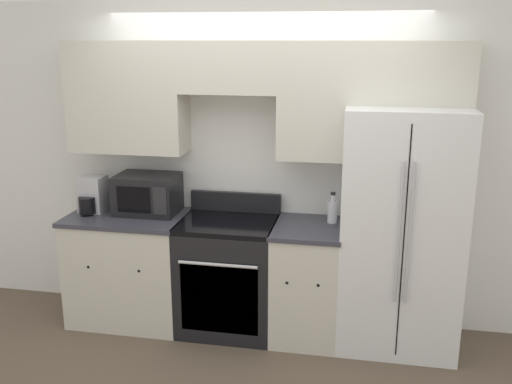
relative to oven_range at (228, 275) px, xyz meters
The scene contains 9 objects.
ground_plane 0.60m from the oven_range, 53.85° to the right, with size 12.00×12.00×0.00m, color brown.
wall_back 1.12m from the oven_range, 48.98° to the left, with size 8.00×0.39×2.60m.
lower_cabinets_left 0.84m from the oven_range, behind, with size 0.96×0.64×0.92m.
lower_cabinets_right 0.63m from the oven_range, ahead, with size 0.53×0.64×0.92m.
oven_range is the anchor object (origin of this frame).
refrigerator 1.40m from the oven_range, ahead, with size 0.88×0.75×1.84m.
microwave 0.93m from the oven_range, behind, with size 0.50×0.38×0.32m.
bottle 0.98m from the oven_range, ahead, with size 0.08×0.08×0.24m.
coffee_maker 1.30m from the oven_range, behind, with size 0.20×0.27×0.29m.
Camera 1 is at (0.80, -3.82, 2.31)m, focal length 40.00 mm.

